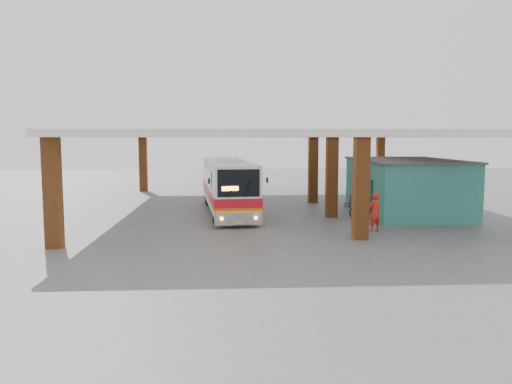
{
  "coord_description": "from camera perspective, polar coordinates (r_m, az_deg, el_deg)",
  "views": [
    {
      "loc": [
        -2.65,
        -23.79,
        4.33
      ],
      "look_at": [
        -1.3,
        0.0,
        1.72
      ],
      "focal_mm": 35.0,
      "sensor_mm": 36.0,
      "label": 1
    }
  ],
  "objects": [
    {
      "name": "pedestrian",
      "position": [
        23.7,
        13.39,
        -2.24
      ],
      "size": [
        0.78,
        0.67,
        1.81
      ],
      "primitive_type": "imported",
      "rotation": [
        0.0,
        0.0,
        3.56
      ],
      "color": "red",
      "rests_on": "ground"
    },
    {
      "name": "shop_building",
      "position": [
        29.71,
        16.74,
        0.63
      ],
      "size": [
        5.2,
        8.2,
        3.11
      ],
      "color": "#2E736E",
      "rests_on": "ground"
    },
    {
      "name": "brick_columns",
      "position": [
        29.16,
        4.82,
        1.98
      ],
      "size": [
        20.1,
        21.6,
        4.35
      ],
      "color": "#984E21",
      "rests_on": "ground"
    },
    {
      "name": "motorcycle",
      "position": [
        27.8,
        12.14,
        -1.89
      ],
      "size": [
        1.88,
        1.19,
        0.93
      ],
      "primitive_type": "imported",
      "rotation": [
        0.0,
        0.0,
        1.92
      ],
      "color": "black",
      "rests_on": "ground"
    },
    {
      "name": "red_chair",
      "position": [
        31.85,
        10.55,
        -1.05
      ],
      "size": [
        0.48,
        0.48,
        0.76
      ],
      "rotation": [
        0.0,
        0.0,
        -0.24
      ],
      "color": "red",
      "rests_on": "ground"
    },
    {
      "name": "ground",
      "position": [
        24.33,
        3.08,
        -4.02
      ],
      "size": [
        90.0,
        90.0,
        0.0
      ],
      "primitive_type": "plane",
      "color": "#515154",
      "rests_on": "ground"
    },
    {
      "name": "coach_bus",
      "position": [
        28.89,
        -3.25,
        0.78
      ],
      "size": [
        3.33,
        11.12,
        3.19
      ],
      "rotation": [
        0.0,
        0.0,
        0.1
      ],
      "color": "silver",
      "rests_on": "ground"
    },
    {
      "name": "canopy_roof",
      "position": [
        30.45,
        2.72,
        6.55
      ],
      "size": [
        21.0,
        23.0,
        0.3
      ],
      "primitive_type": "cube",
      "color": "silver",
      "rests_on": "brick_columns"
    }
  ]
}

